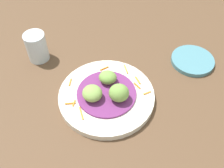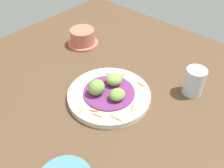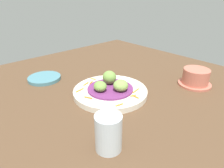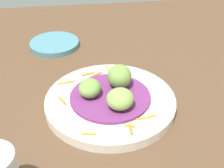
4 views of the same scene
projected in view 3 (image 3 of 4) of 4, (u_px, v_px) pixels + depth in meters
table_surface at (112, 93)px, 72.84cm from camera, size 110.00×110.00×2.00cm
main_plate at (110, 92)px, 69.68cm from camera, size 25.09×25.09×1.88cm
cabbage_bed at (110, 89)px, 69.14cm from camera, size 15.46×15.46×0.58cm
carrot_garnish at (106, 91)px, 68.04cm from camera, size 22.29×17.29×0.40cm
guac_scoop_left at (110, 77)px, 71.50cm from camera, size 5.68×5.37×4.62cm
guac_scoop_center at (100, 86)px, 66.47cm from camera, size 5.71×5.35×3.27cm
guac_scoop_right at (121, 85)px, 66.60cm from camera, size 7.09×7.09×3.64cm
side_plate_small at (44, 78)px, 80.88cm from camera, size 12.65×12.65×1.29cm
terracotta_bowl at (196, 78)px, 75.47cm from camera, size 11.91×11.91×6.34cm
water_glass at (108, 133)px, 44.90cm from camera, size 6.10×6.10×8.77cm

